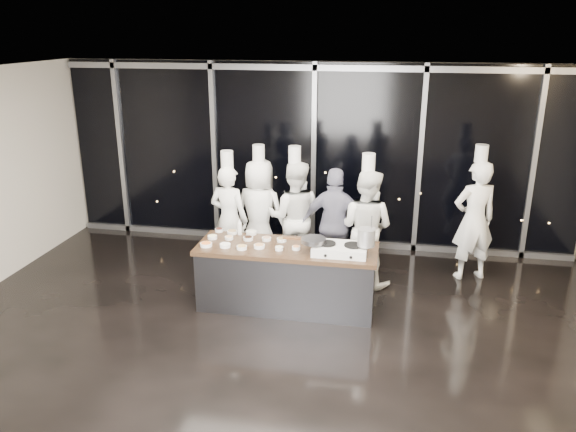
{
  "coord_description": "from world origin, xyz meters",
  "views": [
    {
      "loc": [
        1.33,
        -6.07,
        3.74
      ],
      "look_at": [
        -0.04,
        1.2,
        1.24
      ],
      "focal_mm": 35.0,
      "sensor_mm": 36.0,
      "label": 1
    }
  ],
  "objects_px": {
    "stock_pot": "(366,237)",
    "stove": "(340,249)",
    "demo_counter": "(287,277)",
    "chef_left": "(260,212)",
    "chef_far_left": "(229,218)",
    "guest": "(335,225)",
    "chef_center": "(294,216)",
    "chef_right": "(366,227)",
    "frying_pan": "(313,240)",
    "chef_side": "(474,219)"
  },
  "relations": [
    {
      "from": "frying_pan",
      "to": "guest",
      "type": "height_order",
      "value": "guest"
    },
    {
      "from": "demo_counter",
      "to": "chef_right",
      "type": "xyz_separation_m",
      "value": [
        1.01,
        1.0,
        0.45
      ]
    },
    {
      "from": "frying_pan",
      "to": "chef_far_left",
      "type": "xyz_separation_m",
      "value": [
        -1.49,
        1.16,
        -0.18
      ]
    },
    {
      "from": "guest",
      "to": "chef_right",
      "type": "distance_m",
      "value": 0.46
    },
    {
      "from": "guest",
      "to": "stock_pot",
      "type": "bearing_deg",
      "value": 117.9
    },
    {
      "from": "chef_far_left",
      "to": "chef_center",
      "type": "height_order",
      "value": "chef_center"
    },
    {
      "from": "chef_right",
      "to": "chef_side",
      "type": "xyz_separation_m",
      "value": [
        1.61,
        0.48,
        0.05
      ]
    },
    {
      "from": "guest",
      "to": "chef_center",
      "type": "bearing_deg",
      "value": -14.85
    },
    {
      "from": "demo_counter",
      "to": "chef_left",
      "type": "bearing_deg",
      "value": 117.12
    },
    {
      "from": "chef_far_left",
      "to": "chef_center",
      "type": "distance_m",
      "value": 1.03
    },
    {
      "from": "demo_counter",
      "to": "chef_far_left",
      "type": "relative_size",
      "value": 1.25
    },
    {
      "from": "guest",
      "to": "chef_far_left",
      "type": "bearing_deg",
      "value": 3.37
    },
    {
      "from": "stock_pot",
      "to": "chef_left",
      "type": "distance_m",
      "value": 2.35
    },
    {
      "from": "chef_far_left",
      "to": "demo_counter",
      "type": "bearing_deg",
      "value": 149.6
    },
    {
      "from": "guest",
      "to": "chef_right",
      "type": "height_order",
      "value": "chef_right"
    },
    {
      "from": "chef_center",
      "to": "guest",
      "type": "distance_m",
      "value": 0.71
    },
    {
      "from": "frying_pan",
      "to": "guest",
      "type": "xyz_separation_m",
      "value": [
        0.18,
        1.16,
        -0.18
      ]
    },
    {
      "from": "stove",
      "to": "stock_pot",
      "type": "bearing_deg",
      "value": -0.84
    },
    {
      "from": "frying_pan",
      "to": "guest",
      "type": "distance_m",
      "value": 1.19
    },
    {
      "from": "chef_left",
      "to": "chef_side",
      "type": "height_order",
      "value": "chef_side"
    },
    {
      "from": "demo_counter",
      "to": "stove",
      "type": "height_order",
      "value": "stove"
    },
    {
      "from": "chef_right",
      "to": "frying_pan",
      "type": "bearing_deg",
      "value": 82.48
    },
    {
      "from": "chef_left",
      "to": "chef_right",
      "type": "distance_m",
      "value": 1.77
    },
    {
      "from": "stock_pot",
      "to": "frying_pan",
      "type": "bearing_deg",
      "value": -179.28
    },
    {
      "from": "chef_center",
      "to": "chef_right",
      "type": "relative_size",
      "value": 1.01
    },
    {
      "from": "stock_pot",
      "to": "stove",
      "type": "bearing_deg",
      "value": 179.14
    },
    {
      "from": "demo_counter",
      "to": "stock_pot",
      "type": "relative_size",
      "value": 10.71
    },
    {
      "from": "chef_center",
      "to": "chef_side",
      "type": "distance_m",
      "value": 2.75
    },
    {
      "from": "chef_left",
      "to": "chef_side",
      "type": "relative_size",
      "value": 0.95
    },
    {
      "from": "frying_pan",
      "to": "chef_right",
      "type": "xyz_separation_m",
      "value": [
        0.64,
        1.13,
        -0.17
      ]
    },
    {
      "from": "chef_center",
      "to": "chef_right",
      "type": "distance_m",
      "value": 1.16
    },
    {
      "from": "chef_right",
      "to": "chef_side",
      "type": "bearing_deg",
      "value": -141.36
    },
    {
      "from": "demo_counter",
      "to": "chef_far_left",
      "type": "xyz_separation_m",
      "value": [
        -1.12,
        1.04,
        0.43
      ]
    },
    {
      "from": "frying_pan",
      "to": "chef_left",
      "type": "height_order",
      "value": "chef_left"
    },
    {
      "from": "chef_center",
      "to": "chef_left",
      "type": "bearing_deg",
      "value": -17.41
    },
    {
      "from": "chef_far_left",
      "to": "guest",
      "type": "xyz_separation_m",
      "value": [
        1.67,
        -0.01,
        -0.0
      ]
    },
    {
      "from": "stove",
      "to": "chef_far_left",
      "type": "xyz_separation_m",
      "value": [
        -1.85,
        1.15,
        -0.08
      ]
    },
    {
      "from": "chef_left",
      "to": "guest",
      "type": "distance_m",
      "value": 1.32
    },
    {
      "from": "chef_far_left",
      "to": "chef_right",
      "type": "distance_m",
      "value": 2.13
    },
    {
      "from": "chef_right",
      "to": "stove",
      "type": "bearing_deg",
      "value": 97.95
    },
    {
      "from": "chef_left",
      "to": "demo_counter",
      "type": "bearing_deg",
      "value": 129.52
    },
    {
      "from": "chef_center",
      "to": "guest",
      "type": "height_order",
      "value": "chef_center"
    },
    {
      "from": "demo_counter",
      "to": "chef_center",
      "type": "relative_size",
      "value": 1.21
    },
    {
      "from": "guest",
      "to": "stove",
      "type": "bearing_deg",
      "value": 102.58
    },
    {
      "from": "demo_counter",
      "to": "chef_side",
      "type": "height_order",
      "value": "chef_side"
    },
    {
      "from": "stove",
      "to": "stock_pot",
      "type": "height_order",
      "value": "stock_pot"
    },
    {
      "from": "stove",
      "to": "guest",
      "type": "bearing_deg",
      "value": 98.99
    },
    {
      "from": "frying_pan",
      "to": "stock_pot",
      "type": "bearing_deg",
      "value": 0.73
    },
    {
      "from": "stove",
      "to": "chef_left",
      "type": "height_order",
      "value": "chef_left"
    },
    {
      "from": "chef_far_left",
      "to": "chef_center",
      "type": "relative_size",
      "value": 0.97
    }
  ]
}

